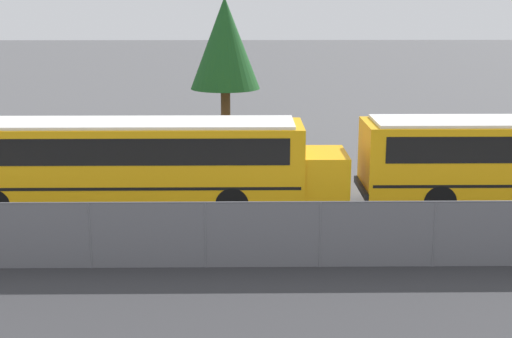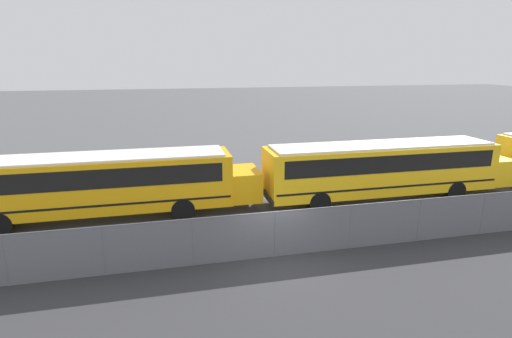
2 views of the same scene
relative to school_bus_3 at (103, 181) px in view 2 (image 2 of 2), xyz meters
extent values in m
plane|color=#4C4C4F|center=(6.78, -5.55, -1.85)|extent=(200.00, 200.00, 0.00)
cube|color=#9EA0A5|center=(6.78, -5.55, -0.94)|extent=(128.82, 0.03, 1.82)
cube|color=slate|center=(6.78, -5.56, -0.94)|extent=(128.82, 0.01, 1.82)
cylinder|color=slate|center=(6.78, -5.55, -0.03)|extent=(128.82, 0.05, 0.05)
cylinder|color=slate|center=(-2.42, -5.55, -0.94)|extent=(0.07, 0.07, 1.82)
cylinder|color=slate|center=(0.64, -5.55, -0.94)|extent=(0.07, 0.07, 1.82)
cylinder|color=slate|center=(3.71, -5.55, -0.94)|extent=(0.07, 0.07, 1.82)
cylinder|color=slate|center=(6.78, -5.55, -0.94)|extent=(0.07, 0.07, 1.82)
cylinder|color=slate|center=(9.84, -5.55, -0.94)|extent=(0.07, 0.07, 1.82)
cylinder|color=slate|center=(12.91, -5.55, -0.94)|extent=(0.07, 0.07, 1.82)
cylinder|color=slate|center=(15.98, -5.55, -0.94)|extent=(0.07, 0.07, 1.82)
cube|color=orange|center=(-0.30, 0.00, -0.10)|extent=(12.44, 2.54, 2.43)
cube|color=black|center=(-0.30, 0.00, 0.44)|extent=(11.45, 2.58, 0.87)
cube|color=black|center=(-0.30, 0.00, -0.78)|extent=(12.19, 2.57, 0.10)
cube|color=orange|center=(6.66, 0.00, -0.58)|extent=(1.49, 2.34, 1.46)
cube|color=silver|center=(-0.30, 0.00, 1.17)|extent=(11.82, 2.29, 0.10)
cylinder|color=black|center=(3.55, 1.15, -1.31)|extent=(1.09, 0.28, 1.09)
cylinder|color=black|center=(3.55, -1.15, -1.31)|extent=(1.09, 0.28, 1.09)
cylinder|color=black|center=(-4.16, 1.15, -1.31)|extent=(1.09, 0.28, 1.09)
cube|color=yellow|center=(14.01, -0.47, -0.10)|extent=(12.44, 2.54, 2.43)
cube|color=black|center=(14.01, -0.47, 0.44)|extent=(11.45, 2.58, 0.87)
cube|color=black|center=(14.01, -0.47, -0.78)|extent=(12.19, 2.57, 0.10)
cube|color=yellow|center=(20.98, -0.47, -0.58)|extent=(1.49, 2.34, 1.46)
cube|color=black|center=(7.74, -0.47, -1.16)|extent=(0.12, 2.54, 0.24)
cube|color=silver|center=(14.01, -0.47, 1.17)|extent=(11.82, 2.29, 0.10)
cylinder|color=black|center=(17.87, 0.68, -1.31)|extent=(1.09, 0.28, 1.09)
cylinder|color=black|center=(17.87, -1.62, -1.31)|extent=(1.09, 0.28, 1.09)
cylinder|color=black|center=(10.15, 0.68, -1.31)|extent=(1.09, 0.28, 1.09)
cylinder|color=black|center=(10.15, -1.62, -1.31)|extent=(1.09, 0.28, 1.09)
cube|color=black|center=(22.41, -0.30, -1.16)|extent=(0.12, 2.54, 0.24)
camera|label=1|loc=(-10.50, -23.62, 5.30)|focal=50.00mm
camera|label=2|loc=(2.96, -18.93, 5.38)|focal=28.00mm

